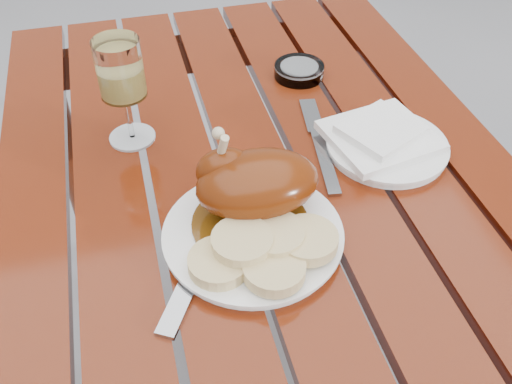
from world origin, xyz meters
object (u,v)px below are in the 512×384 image
table (263,320)px  dinner_plate (253,235)px  side_plate (387,147)px  ashtray (299,71)px  wine_glass (124,93)px

table → dinner_plate: bearing=-112.6°
dinner_plate → side_plate: (0.26, 0.13, -0.00)m
table → ashtray: 0.49m
dinner_plate → table: bearing=67.4°
ashtray → dinner_plate: bearing=-116.2°
table → wine_glass: wine_glass is taller
dinner_plate → wine_glass: bearing=117.0°
wine_glass → table: bearing=-39.8°
table → dinner_plate: 0.40m
dinner_plate → ashtray: (0.19, 0.39, 0.00)m
wine_glass → side_plate: (0.40, -0.14, -0.08)m
dinner_plate → side_plate: 0.29m
table → side_plate: side_plate is taller
table → side_plate: bearing=5.0°
dinner_plate → wine_glass: (-0.14, 0.27, 0.08)m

